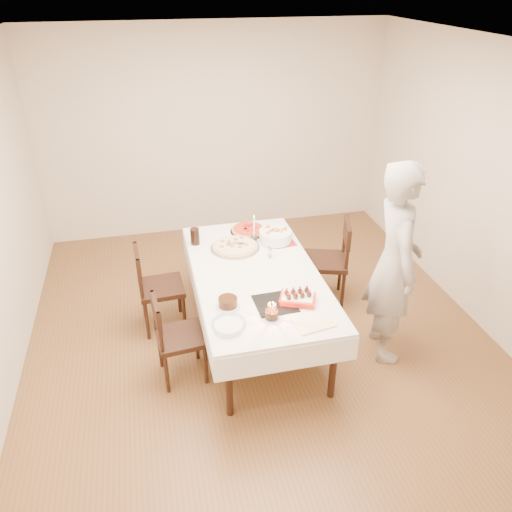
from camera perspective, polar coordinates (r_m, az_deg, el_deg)
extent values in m
plane|color=brown|center=(5.12, 0.33, -8.73)|extent=(5.00, 5.00, 0.00)
cube|color=beige|center=(6.71, -4.76, 13.84)|extent=(4.50, 0.04, 2.70)
cube|color=beige|center=(2.49, 14.74, -19.18)|extent=(4.50, 0.04, 2.70)
cube|color=beige|center=(5.36, 24.68, 6.96)|extent=(0.04, 5.00, 2.70)
plane|color=white|center=(4.03, 0.45, 22.84)|extent=(5.00, 5.00, 0.00)
cube|color=white|center=(4.85, 0.00, -5.64)|extent=(1.56, 2.33, 0.75)
imported|color=#A4A09A|center=(4.56, 15.54, -0.86)|extent=(0.57, 0.76, 1.90)
cylinder|color=beige|center=(5.03, -2.41, 1.07)|extent=(0.62, 0.62, 0.04)
cylinder|color=red|center=(5.36, -0.90, 3.01)|extent=(0.50, 0.50, 0.04)
cube|color=#B21E1E|center=(5.16, 3.10, 1.57)|extent=(0.25, 0.25, 0.01)
cylinder|color=white|center=(5.15, 2.24, 2.33)|extent=(0.35, 0.35, 0.11)
cylinder|color=white|center=(5.12, -0.23, 3.23)|extent=(0.08, 0.08, 0.30)
cylinder|color=black|center=(5.12, -6.99, 2.24)|extent=(0.10, 0.10, 0.17)
cylinder|color=#341A0D|center=(4.17, -3.23, -5.31)|extent=(0.27, 0.27, 0.08)
cube|color=black|center=(4.23, 2.20, -5.48)|extent=(0.35, 0.35, 0.01)
cylinder|color=#3C1B10|center=(4.02, 1.81, -6.25)|extent=(0.14, 0.14, 0.13)
cube|color=beige|center=(4.03, 6.58, -7.73)|extent=(0.34, 0.25, 0.03)
cylinder|color=white|center=(3.94, -3.14, -8.09)|extent=(0.22, 0.22, 0.05)
cylinder|color=white|center=(4.01, -3.11, -7.67)|extent=(0.28, 0.28, 0.01)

